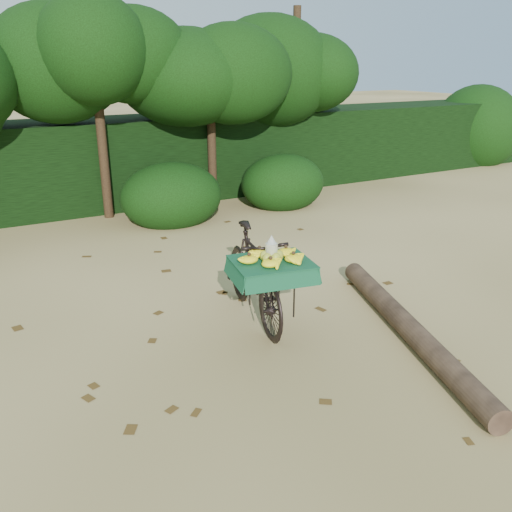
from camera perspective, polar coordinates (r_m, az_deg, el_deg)
ground at (r=6.43m, az=-7.75°, el=-7.67°), size 80.00×80.00×0.00m
vendor_bicycle at (r=6.37m, az=-0.17°, el=-1.94°), size 1.00×1.98×1.15m
fallen_log at (r=6.39m, az=15.71°, el=-7.23°), size 1.33×3.40×0.25m
hedge_backdrop at (r=12.00m, az=-19.21°, el=8.95°), size 26.00×1.80×1.80m
tree_row at (r=10.98m, az=-22.48°, el=13.46°), size 14.50×2.00×4.00m
bush_clumps at (r=10.28m, az=-14.12°, el=5.19°), size 8.80×1.70×0.90m
leaf_litter at (r=6.98m, az=-9.72°, el=-5.43°), size 7.00×7.30×0.01m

